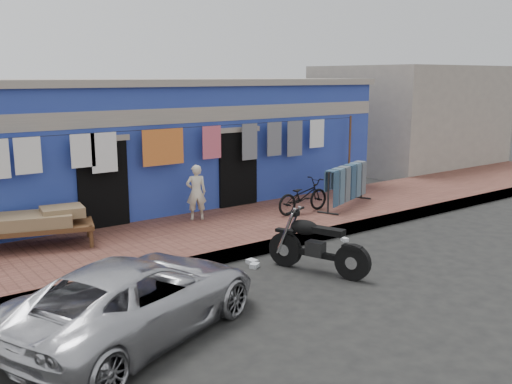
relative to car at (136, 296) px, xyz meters
The scene contains 15 objects.
ground 3.75m from the car, ahead, with size 80.00×80.00×0.00m, color black.
sidewalk 4.95m from the car, 41.45° to the left, with size 28.00×3.00×0.25m, color brown.
curb 4.14m from the car, 26.16° to the left, with size 28.00×0.10×0.25m, color gray.
building 8.22m from the car, 62.99° to the left, with size 12.20×5.20×3.36m.
neighbor_right 16.45m from the car, 26.31° to the left, with size 6.00×5.00×3.80m, color #9E9384.
clothesline 5.80m from the car, 52.98° to the left, with size 10.06×0.06×2.10m.
car is the anchor object (origin of this frame).
seated_person 5.36m from the car, 50.38° to the left, with size 0.45×0.30×1.25m, color beige.
bicycle 6.60m from the car, 28.87° to the left, with size 0.53×1.51×0.98m, color black.
motorcycle 3.66m from the car, ahead, with size 1.12×1.79×1.09m, color black, non-canonical shape.
charpoy 4.10m from the car, 90.85° to the left, with size 2.28×1.55×0.70m, color brown, non-canonical shape.
jeans_rack 7.76m from the car, 23.44° to the left, with size 2.19×1.19×1.05m, color black, non-canonical shape.
litter_a 3.22m from the car, 23.44° to the left, with size 0.18×0.14×0.08m, color silver.
litter_b 5.67m from the car, 15.08° to the left, with size 0.15×0.11×0.08m, color silver.
litter_c 3.38m from the car, 26.04° to the left, with size 0.19×0.15×0.08m, color silver.
Camera 1 is at (-6.73, -6.96, 3.43)m, focal length 40.00 mm.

